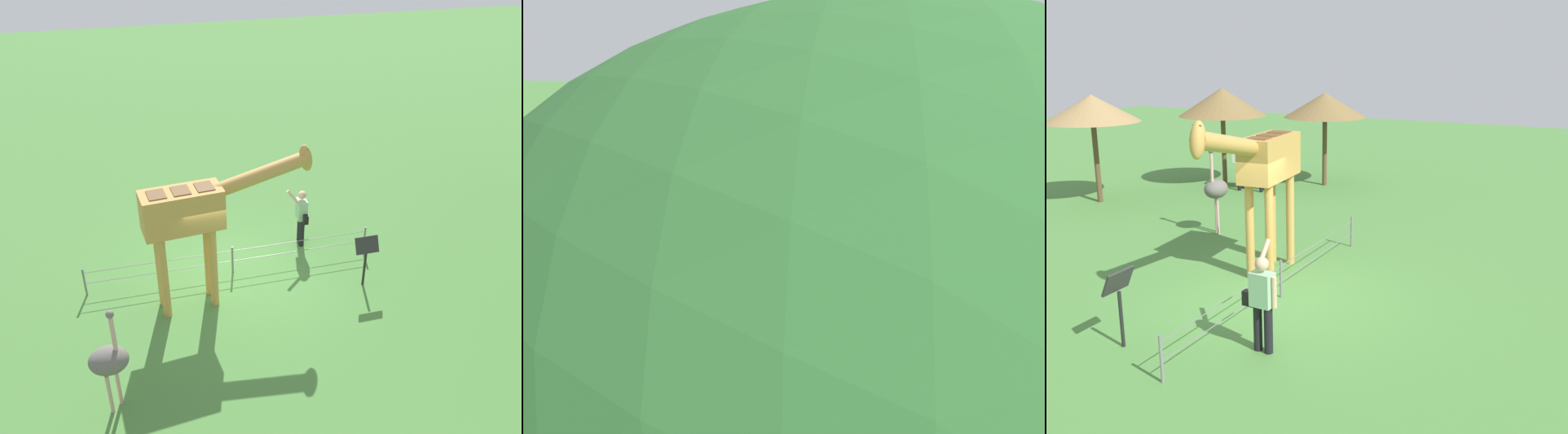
% 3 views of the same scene
% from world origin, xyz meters
% --- Properties ---
extents(ground_plane, '(60.00, 60.00, 0.00)m').
position_xyz_m(ground_plane, '(0.00, 0.00, 0.00)').
color(ground_plane, '#4C843D').
extents(giraffe, '(3.87, 0.87, 3.55)m').
position_xyz_m(giraffe, '(-0.90, -0.73, 2.33)').
color(giraffe, '#C69347').
rests_on(giraffe, ground_plane).
extents(visitor, '(0.60, 0.59, 1.75)m').
position_xyz_m(visitor, '(2.03, 0.96, 0.90)').
color(visitor, black).
rests_on(visitor, ground_plane).
extents(zebra, '(0.61, 1.83, 1.66)m').
position_xyz_m(zebra, '(-7.61, -5.13, 1.16)').
color(zebra, black).
rests_on(zebra, ground_plane).
extents(ostrich, '(0.70, 0.56, 2.25)m').
position_xyz_m(ostrich, '(-2.96, -3.38, 1.18)').
color(ostrich, '#CC9E93').
rests_on(ostrich, ground_plane).
extents(shade_hut_near, '(2.84, 2.84, 3.31)m').
position_xyz_m(shade_hut_near, '(-4.09, -8.60, 2.89)').
color(shade_hut_near, brown).
rests_on(shade_hut_near, ground_plane).
extents(shade_hut_far, '(2.99, 2.99, 3.36)m').
position_xyz_m(shade_hut_far, '(-7.93, -6.51, 2.87)').
color(shade_hut_far, brown).
rests_on(shade_hut_far, ground_plane).
extents(shade_hut_aside, '(2.81, 2.81, 3.20)m').
position_xyz_m(shade_hut_aside, '(-9.45, -3.37, 2.77)').
color(shade_hut_aside, brown).
rests_on(shade_hut_aside, ground_plane).
extents(tree_northeast, '(3.10, 3.10, 6.48)m').
position_xyz_m(tree_northeast, '(9.61, 1.04, 5.32)').
color(tree_northeast, brown).
rests_on(tree_northeast, ground_plane).
extents(info_sign, '(0.56, 0.21, 1.32)m').
position_xyz_m(info_sign, '(2.91, -1.13, 0.95)').
color(info_sign, black).
rests_on(info_sign, ground_plane).
extents(wire_fence, '(7.05, 0.05, 0.75)m').
position_xyz_m(wire_fence, '(0.00, 0.15, 0.40)').
color(wire_fence, slate).
rests_on(wire_fence, ground_plane).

